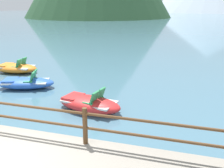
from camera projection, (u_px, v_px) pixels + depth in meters
name	position (u px, v px, depth m)	size (l,w,h in m)	color
ground_plane	(165.00, 28.00, 42.24)	(200.00, 200.00, 0.00)	#477084
dock_railing	(25.00, 114.00, 6.77)	(23.92, 0.12, 0.95)	brown
pedal_boat_1	(26.00, 83.00, 11.92)	(2.79, 1.91, 0.83)	blue
pedal_boat_2	(89.00, 103.00, 9.40)	(2.67, 1.61, 0.86)	red
pedal_boat_3	(16.00, 68.00, 14.69)	(2.52, 1.48, 0.84)	orange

